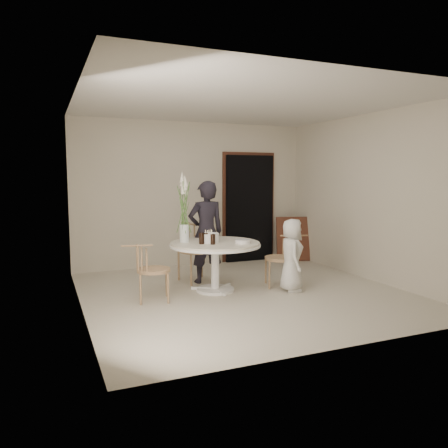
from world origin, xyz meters
name	(u,v)px	position (x,y,z in m)	size (l,w,h in m)	color
ground	(244,293)	(0.00, 0.00, 0.00)	(4.50, 4.50, 0.00)	beige
room_shell	(244,181)	(0.00, 0.00, 1.62)	(4.50, 4.50, 4.50)	silver
doorway	(249,208)	(1.15, 2.19, 1.05)	(1.00, 0.10, 2.10)	black
door_trim	(248,205)	(1.15, 2.23, 1.11)	(1.12, 0.03, 2.22)	#5A2F1E
table	(215,250)	(-0.35, 0.25, 0.62)	(1.33, 1.33, 0.73)	white
picture_frame	(293,239)	(1.95, 1.83, 0.44)	(0.66, 0.04, 0.88)	#5A2F1E
chair_far	(193,243)	(-0.43, 1.05, 0.61)	(0.57, 0.61, 0.94)	#A38558
chair_right	(287,253)	(0.78, 0.11, 0.52)	(0.57, 0.54, 0.80)	#A38558
chair_left	(145,264)	(-1.41, 0.12, 0.51)	(0.52, 0.49, 0.78)	#A38558
girl	(206,232)	(-0.28, 0.82, 0.81)	(0.59, 0.39, 1.62)	black
boy	(292,255)	(0.69, -0.17, 0.54)	(0.52, 0.34, 1.07)	silver
birthday_cake	(209,238)	(-0.45, 0.25, 0.80)	(0.29, 0.29, 0.19)	white
cola_tumbler_a	(206,238)	(-0.52, 0.18, 0.81)	(0.07, 0.07, 0.15)	black
cola_tumbler_b	(213,239)	(-0.46, 0.07, 0.80)	(0.07, 0.07, 0.15)	black
cola_tumbler_c	(202,237)	(-0.54, 0.29, 0.80)	(0.07, 0.07, 0.15)	black
cola_tumbler_d	(202,238)	(-0.59, 0.16, 0.81)	(0.08, 0.08, 0.16)	black
plate_stack	(243,241)	(-0.02, -0.01, 0.76)	(0.22, 0.22, 0.05)	white
flower_vase	(184,209)	(-0.77, 0.42, 1.22)	(0.14, 0.14, 1.03)	silver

